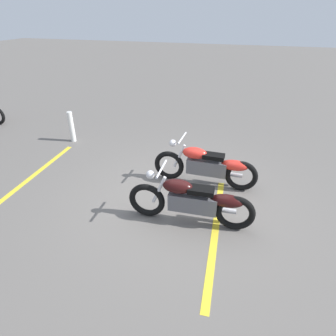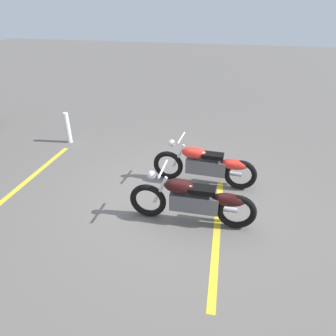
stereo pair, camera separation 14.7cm
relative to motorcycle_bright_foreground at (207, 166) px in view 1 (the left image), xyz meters
The scene contains 6 objects.
ground_plane 0.92m from the motorcycle_bright_foreground, 57.67° to the left, with size 60.00×60.00×0.00m, color #66605B.
motorcycle_bright_foreground is the anchor object (origin of this frame).
motorcycle_dark_foreground 1.33m from the motorcycle_bright_foreground, 90.28° to the left, with size 2.23×0.62×1.04m.
bollard_post 4.27m from the motorcycle_bright_foreground, 16.16° to the right, with size 0.14×0.14×0.87m, color white.
parking_stripe_near 1.59m from the motorcycle_bright_foreground, 106.94° to the left, with size 3.20×0.12×0.01m, color yellow.
parking_stripe_mid 3.96m from the motorcycle_bright_foreground, 11.80° to the left, with size 3.20×0.12×0.01m, color yellow.
Camera 1 is at (-1.22, 4.64, 3.34)m, focal length 30.61 mm.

